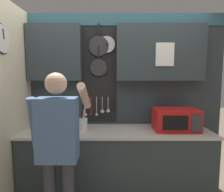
# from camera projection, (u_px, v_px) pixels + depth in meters

# --- Properties ---
(base_cabinet_counter) EXTENTS (2.35, 0.65, 0.93)m
(base_cabinet_counter) POSITION_uv_depth(u_px,v_px,m) (117.00, 166.00, 2.56)
(base_cabinet_counter) COLOR #2D383D
(base_cabinet_counter) RESTS_ON ground_plane
(back_wall_unit) EXTENTS (2.92, 0.22, 2.44)m
(back_wall_unit) POSITION_uv_depth(u_px,v_px,m) (119.00, 81.00, 2.72)
(back_wall_unit) COLOR #2D383D
(back_wall_unit) RESTS_ON ground_plane
(side_wall) EXTENTS (0.07, 1.60, 2.44)m
(side_wall) POSITION_uv_depth(u_px,v_px,m) (4.00, 112.00, 2.09)
(side_wall) COLOR beige
(side_wall) RESTS_ON ground_plane
(microwave) EXTENTS (0.54, 0.36, 0.27)m
(microwave) POSITION_uv_depth(u_px,v_px,m) (177.00, 120.00, 2.48)
(microwave) COLOR red
(microwave) RESTS_ON base_cabinet_counter
(knife_block) EXTENTS (0.11, 0.15, 0.28)m
(knife_block) POSITION_uv_depth(u_px,v_px,m) (72.00, 122.00, 2.50)
(knife_block) COLOR brown
(knife_block) RESTS_ON base_cabinet_counter
(utensil_crock) EXTENTS (0.11, 0.11, 0.34)m
(utensil_crock) POSITION_uv_depth(u_px,v_px,m) (84.00, 123.00, 2.50)
(utensil_crock) COLOR white
(utensil_crock) RESTS_ON base_cabinet_counter
(person) EXTENTS (0.54, 0.60, 1.65)m
(person) POSITION_uv_depth(u_px,v_px,m) (59.00, 142.00, 1.92)
(person) COLOR #383842
(person) RESTS_ON ground_plane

